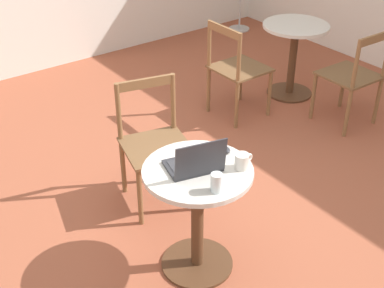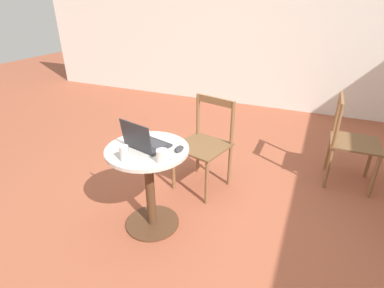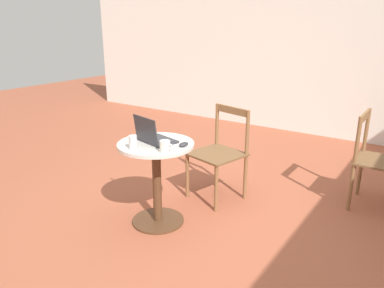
{
  "view_description": "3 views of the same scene",
  "coord_description": "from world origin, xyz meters",
  "views": [
    {
      "loc": [
        -1.9,
        -2.29,
        2.47
      ],
      "look_at": [
        -0.14,
        0.06,
        0.65
      ],
      "focal_mm": 50.0,
      "sensor_mm": 36.0,
      "label": 1
    },
    {
      "loc": [
        0.76,
        -2.03,
        1.78
      ],
      "look_at": [
        -0.17,
        0.12,
        0.62
      ],
      "focal_mm": 28.0,
      "sensor_mm": 36.0,
      "label": 2
    },
    {
      "loc": [
        1.56,
        -2.57,
        1.7
      ],
      "look_at": [
        -0.19,
        -0.01,
        0.69
      ],
      "focal_mm": 35.0,
      "sensor_mm": 36.0,
      "label": 3
    }
  ],
  "objects": [
    {
      "name": "mouse",
      "position": [
        -0.12,
        -0.23,
        0.76
      ],
      "size": [
        0.06,
        0.1,
        0.03
      ],
      "color": "#2D2D33",
      "rests_on": "cafe_table_near"
    },
    {
      "name": "cafe_table_near",
      "position": [
        -0.36,
        -0.29,
        0.51
      ],
      "size": [
        0.64,
        0.64,
        0.74
      ],
      "color": "#51331E",
      "rests_on": "ground_plane"
    },
    {
      "name": "cafe_table_mid",
      "position": [
        1.9,
        1.1,
        0.51
      ],
      "size": [
        0.64,
        0.64,
        0.74
      ],
      "color": "#51331E",
      "rests_on": "ground_plane"
    },
    {
      "name": "drinking_glass",
      "position": [
        -0.41,
        -0.52,
        0.79
      ],
      "size": [
        0.07,
        0.07,
        0.11
      ],
      "color": "silver",
      "rests_on": "cafe_table_near"
    },
    {
      "name": "ground_plane",
      "position": [
        0.0,
        0.0,
        0.0
      ],
      "size": [
        16.0,
        16.0,
        0.0
      ],
      "primitive_type": "plane",
      "color": "#9E5138"
    },
    {
      "name": "laptop",
      "position": [
        -0.38,
        -0.29,
        0.79
      ],
      "size": [
        0.35,
        0.32,
        0.23
      ],
      "color": "#2D2D33",
      "rests_on": "cafe_table_near"
    },
    {
      "name": "chair_mid_front",
      "position": [
        1.88,
        0.35,
        0.47
      ],
      "size": [
        0.47,
        0.47,
        0.91
      ],
      "color": "brown",
      "rests_on": "ground_plane"
    },
    {
      "name": "mug",
      "position": [
        -0.15,
        -0.43,
        0.79
      ],
      "size": [
        0.12,
        0.08,
        0.09
      ],
      "color": "silver",
      "rests_on": "cafe_table_near"
    },
    {
      "name": "chair_mid_left",
      "position": [
        1.15,
        1.1,
        0.47
      ],
      "size": [
        0.46,
        0.46,
        0.91
      ],
      "color": "brown",
      "rests_on": "ground_plane"
    },
    {
      "name": "chair_near_back",
      "position": [
        -0.17,
        0.45,
        0.47
      ],
      "size": [
        0.56,
        0.56,
        0.91
      ],
      "color": "brown",
      "rests_on": "ground_plane"
    }
  ]
}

